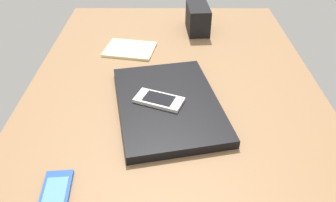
% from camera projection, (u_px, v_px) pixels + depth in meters
% --- Properties ---
extents(desk_surface, '(1.20, 0.80, 0.03)m').
position_uv_depth(desk_surface, '(174.00, 97.00, 0.90)').
color(desk_surface, olive).
rests_on(desk_surface, ground).
extents(laptop_closed, '(0.39, 0.31, 0.02)m').
position_uv_depth(laptop_closed, '(168.00, 104.00, 0.83)').
color(laptop_closed, black).
rests_on(laptop_closed, desk_surface).
extents(cell_phone_on_laptop, '(0.10, 0.13, 0.01)m').
position_uv_depth(cell_phone_on_laptop, '(159.00, 100.00, 0.82)').
color(cell_phone_on_laptop, silver).
rests_on(cell_phone_on_laptop, laptop_closed).
extents(cell_phone_on_desk, '(0.10, 0.06, 0.01)m').
position_uv_depth(cell_phone_on_desk, '(56.00, 191.00, 0.62)').
color(cell_phone_on_desk, '#1E479E').
rests_on(cell_phone_on_desk, desk_surface).
extents(notepad, '(0.14, 0.17, 0.01)m').
position_uv_depth(notepad, '(130.00, 49.00, 1.07)').
color(notepad, '#F2EDB2').
rests_on(notepad, desk_surface).
extents(desk_organizer, '(0.14, 0.08, 0.09)m').
position_uv_depth(desk_organizer, '(198.00, 19.00, 1.17)').
color(desk_organizer, black).
rests_on(desk_organizer, desk_surface).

